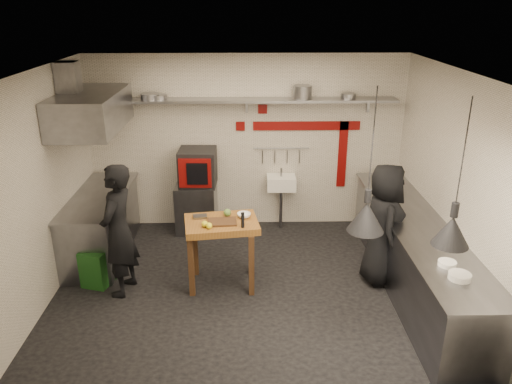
{
  "coord_description": "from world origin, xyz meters",
  "views": [
    {
      "loc": [
        -0.01,
        -5.65,
        3.56
      ],
      "look_at": [
        0.11,
        0.3,
        1.25
      ],
      "focal_mm": 35.0,
      "sensor_mm": 36.0,
      "label": 1
    }
  ],
  "objects_px": {
    "green_bin": "(97,267)",
    "chef_left": "(118,231)",
    "oven_stand": "(197,207)",
    "chef_right": "(383,225)",
    "combi_oven": "(198,167)",
    "prep_table": "(222,253)"
  },
  "relations": [
    {
      "from": "green_bin",
      "to": "combi_oven",
      "type": "bearing_deg",
      "value": 53.12
    },
    {
      "from": "combi_oven",
      "to": "green_bin",
      "type": "height_order",
      "value": "combi_oven"
    },
    {
      "from": "green_bin",
      "to": "chef_right",
      "type": "distance_m",
      "value": 3.81
    },
    {
      "from": "oven_stand",
      "to": "green_bin",
      "type": "xyz_separation_m",
      "value": [
        -1.17,
        -1.64,
        -0.15
      ]
    },
    {
      "from": "oven_stand",
      "to": "green_bin",
      "type": "bearing_deg",
      "value": -123.72
    },
    {
      "from": "combi_oven",
      "to": "oven_stand",
      "type": "bearing_deg",
      "value": 167.34
    },
    {
      "from": "oven_stand",
      "to": "chef_left",
      "type": "distance_m",
      "value": 2.04
    },
    {
      "from": "green_bin",
      "to": "prep_table",
      "type": "bearing_deg",
      "value": -1.27
    },
    {
      "from": "combi_oven",
      "to": "prep_table",
      "type": "xyz_separation_m",
      "value": [
        0.44,
        -1.67,
        -0.63
      ]
    },
    {
      "from": "chef_left",
      "to": "chef_right",
      "type": "distance_m",
      "value": 3.39
    },
    {
      "from": "green_bin",
      "to": "chef_right",
      "type": "height_order",
      "value": "chef_right"
    },
    {
      "from": "chef_left",
      "to": "prep_table",
      "type": "bearing_deg",
      "value": 107.45
    },
    {
      "from": "oven_stand",
      "to": "chef_left",
      "type": "relative_size",
      "value": 0.46
    },
    {
      "from": "oven_stand",
      "to": "chef_right",
      "type": "relative_size",
      "value": 0.49
    },
    {
      "from": "prep_table",
      "to": "chef_right",
      "type": "height_order",
      "value": "chef_right"
    },
    {
      "from": "green_bin",
      "to": "chef_left",
      "type": "bearing_deg",
      "value": -25.0
    },
    {
      "from": "prep_table",
      "to": "chef_left",
      "type": "relative_size",
      "value": 0.53
    },
    {
      "from": "prep_table",
      "to": "oven_stand",
      "type": "bearing_deg",
      "value": 98.08
    },
    {
      "from": "green_bin",
      "to": "oven_stand",
      "type": "bearing_deg",
      "value": 54.45
    },
    {
      "from": "green_bin",
      "to": "chef_right",
      "type": "xyz_separation_m",
      "value": [
        3.76,
        0.03,
        0.57
      ]
    },
    {
      "from": "oven_stand",
      "to": "chef_left",
      "type": "xyz_separation_m",
      "value": [
        -0.79,
        -1.82,
        0.47
      ]
    },
    {
      "from": "oven_stand",
      "to": "chef_left",
      "type": "bearing_deg",
      "value": -111.55
    }
  ]
}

